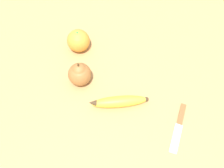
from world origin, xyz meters
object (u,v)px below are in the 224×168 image
Objects in this scene: orange at (78,41)px; banana at (119,102)px; pear at (80,74)px; paring_knife at (179,125)px.

banana is at bearing -65.14° from orange.
orange is (-0.12, 0.25, 0.02)m from banana.
banana is at bearing -41.62° from pear.
orange is 0.45m from paring_knife.
orange is at bearing -64.71° from banana.
paring_knife is at bearing -34.07° from pear.
paring_knife is (0.29, -0.34, -0.04)m from orange.
paring_knife is (0.17, -0.09, -0.01)m from banana.
banana is 2.35× the size of orange.
orange reaches higher than banana.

